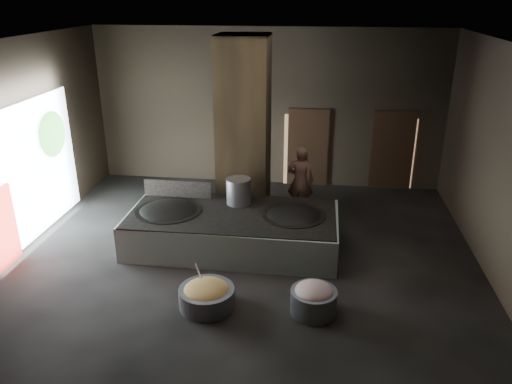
# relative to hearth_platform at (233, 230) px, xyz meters

# --- Properties ---
(floor) EXTENTS (10.00, 9.00, 0.10)m
(floor) POSITION_rel_hearth_platform_xyz_m (0.33, -0.33, -0.45)
(floor) COLOR black
(floor) RESTS_ON ground
(ceiling) EXTENTS (10.00, 9.00, 0.10)m
(ceiling) POSITION_rel_hearth_platform_xyz_m (0.33, -0.33, 4.15)
(ceiling) COLOR black
(ceiling) RESTS_ON back_wall
(back_wall) EXTENTS (10.00, 0.10, 4.50)m
(back_wall) POSITION_rel_hearth_platform_xyz_m (0.33, 4.22, 1.85)
(back_wall) COLOR black
(back_wall) RESTS_ON ground
(front_wall) EXTENTS (10.00, 0.10, 4.50)m
(front_wall) POSITION_rel_hearth_platform_xyz_m (0.33, -4.88, 1.85)
(front_wall) COLOR black
(front_wall) RESTS_ON ground
(left_wall) EXTENTS (0.10, 9.00, 4.50)m
(left_wall) POSITION_rel_hearth_platform_xyz_m (-4.72, -0.33, 1.85)
(left_wall) COLOR black
(left_wall) RESTS_ON ground
(right_wall) EXTENTS (0.10, 9.00, 4.50)m
(right_wall) POSITION_rel_hearth_platform_xyz_m (5.38, -0.33, 1.85)
(right_wall) COLOR black
(right_wall) RESTS_ON ground
(pillar) EXTENTS (1.20, 1.20, 4.50)m
(pillar) POSITION_rel_hearth_platform_xyz_m (0.03, 1.57, 1.85)
(pillar) COLOR black
(pillar) RESTS_ON ground
(hearth_platform) EXTENTS (4.66, 2.28, 0.81)m
(hearth_platform) POSITION_rel_hearth_platform_xyz_m (0.00, 0.00, 0.00)
(hearth_platform) COLOR silver
(hearth_platform) RESTS_ON ground
(platform_cap) EXTENTS (4.53, 2.18, 0.03)m
(platform_cap) POSITION_rel_hearth_platform_xyz_m (0.00, 0.00, 0.41)
(platform_cap) COLOR black
(platform_cap) RESTS_ON hearth_platform
(wok_left) EXTENTS (1.46, 1.46, 0.40)m
(wok_left) POSITION_rel_hearth_platform_xyz_m (-1.45, -0.05, 0.35)
(wok_left) COLOR black
(wok_left) RESTS_ON hearth_platform
(wok_left_rim) EXTENTS (1.49, 1.49, 0.05)m
(wok_left_rim) POSITION_rel_hearth_platform_xyz_m (-1.45, -0.05, 0.42)
(wok_left_rim) COLOR black
(wok_left_rim) RESTS_ON hearth_platform
(wok_right) EXTENTS (1.36, 1.36, 0.38)m
(wok_right) POSITION_rel_hearth_platform_xyz_m (1.35, 0.05, 0.35)
(wok_right) COLOR black
(wok_right) RESTS_ON hearth_platform
(wok_right_rim) EXTENTS (1.39, 1.39, 0.05)m
(wok_right_rim) POSITION_rel_hearth_platform_xyz_m (1.35, 0.05, 0.42)
(wok_right_rim) COLOR black
(wok_right_rim) RESTS_ON hearth_platform
(stock_pot) EXTENTS (0.56, 0.56, 0.60)m
(stock_pot) POSITION_rel_hearth_platform_xyz_m (0.05, 0.55, 0.73)
(stock_pot) COLOR silver
(stock_pot) RESTS_ON hearth_platform
(splash_guard) EXTENTS (1.61, 0.08, 0.40)m
(splash_guard) POSITION_rel_hearth_platform_xyz_m (-1.45, 0.75, 0.63)
(splash_guard) COLOR black
(splash_guard) RESTS_ON hearth_platform
(cook) EXTENTS (0.68, 0.45, 1.82)m
(cook) POSITION_rel_hearth_platform_xyz_m (1.41, 1.98, 0.51)
(cook) COLOR brown
(cook) RESTS_ON ground
(veg_basin) EXTENTS (1.30, 1.30, 0.38)m
(veg_basin) POSITION_rel_hearth_platform_xyz_m (-0.09, -2.36, -0.21)
(veg_basin) COLOR slate
(veg_basin) RESTS_ON ground
(veg_fill) EXTENTS (0.84, 0.84, 0.26)m
(veg_fill) POSITION_rel_hearth_platform_xyz_m (-0.09, -2.36, -0.05)
(veg_fill) COLOR #A3A951
(veg_fill) RESTS_ON veg_basin
(ladle) EXTENTS (0.07, 0.41, 0.73)m
(ladle) POSITION_rel_hearth_platform_xyz_m (-0.24, -2.21, 0.15)
(ladle) COLOR silver
(ladle) RESTS_ON veg_basin
(meat_basin) EXTENTS (0.96, 0.96, 0.46)m
(meat_basin) POSITION_rel_hearth_platform_xyz_m (1.86, -2.31, -0.17)
(meat_basin) COLOR slate
(meat_basin) RESTS_ON ground
(meat_fill) EXTENTS (0.69, 0.69, 0.26)m
(meat_fill) POSITION_rel_hearth_platform_xyz_m (1.86, -2.31, 0.05)
(meat_fill) COLOR #B9736F
(meat_fill) RESTS_ON meat_basin
(doorway_near) EXTENTS (1.18, 0.08, 2.38)m
(doorway_near) POSITION_rel_hearth_platform_xyz_m (1.53, 4.12, 0.70)
(doorway_near) COLOR black
(doorway_near) RESTS_ON ground
(doorway_near_glow) EXTENTS (0.90, 0.04, 2.12)m
(doorway_near_glow) POSITION_rel_hearth_platform_xyz_m (1.28, 4.13, 0.65)
(doorway_near_glow) COLOR #8C6647
(doorway_near_glow) RESTS_ON ground
(doorway_far) EXTENTS (1.18, 0.08, 2.38)m
(doorway_far) POSITION_rel_hearth_platform_xyz_m (3.93, 4.12, 0.70)
(doorway_far) COLOR black
(doorway_far) RESTS_ON ground
(doorway_far_glow) EXTENTS (0.87, 0.04, 2.07)m
(doorway_far_glow) POSITION_rel_hearth_platform_xyz_m (4.13, 4.14, 0.65)
(doorway_far_glow) COLOR #8C6647
(doorway_far_glow) RESTS_ON ground
(left_opening) EXTENTS (0.04, 4.20, 3.10)m
(left_opening) POSITION_rel_hearth_platform_xyz_m (-4.62, -0.13, 1.20)
(left_opening) COLOR white
(left_opening) RESTS_ON ground
(pavilion_sliver) EXTENTS (0.05, 0.90, 1.70)m
(pavilion_sliver) POSITION_rel_hearth_platform_xyz_m (-4.55, -1.43, 0.45)
(pavilion_sliver) COLOR maroon
(pavilion_sliver) RESTS_ON ground
(tree_silhouette) EXTENTS (0.28, 1.10, 1.10)m
(tree_silhouette) POSITION_rel_hearth_platform_xyz_m (-4.52, 0.97, 1.80)
(tree_silhouette) COLOR #194714
(tree_silhouette) RESTS_ON left_opening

